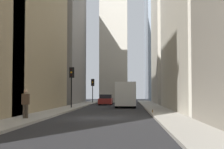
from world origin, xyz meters
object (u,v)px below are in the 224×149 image
sedan_red (106,100)px  pedestrian (26,103)px  traffic_light_far_junction (93,85)px  discarded_bottle (153,111)px  delivery_truck (126,94)px  traffic_light_midblock (71,78)px

sedan_red → pedestrian: bearing=173.4°
traffic_light_far_junction → discarded_bottle: size_ratio=13.56×
pedestrian → discarded_bottle: bearing=-51.5°
sedan_red → discarded_bottle: sedan_red is taller
delivery_truck → traffic_light_far_junction: traffic_light_far_junction is taller
delivery_truck → traffic_light_far_junction: size_ratio=1.76×
sedan_red → traffic_light_midblock: traffic_light_midblock is taller
traffic_light_far_junction → traffic_light_midblock: bearing=178.9°
traffic_light_far_junction → delivery_truck: bearing=-159.4°
traffic_light_far_junction → pedestrian: traffic_light_far_junction is taller
pedestrian → sedan_red: bearing=-6.6°
sedan_red → discarded_bottle: size_ratio=15.93×
traffic_light_midblock → traffic_light_far_junction: 18.00m
traffic_light_far_junction → discarded_bottle: traffic_light_far_junction is taller
traffic_light_midblock → sedan_red: bearing=-13.8°
delivery_truck → pedestrian: size_ratio=3.71×
traffic_light_midblock → discarded_bottle: (-8.91, -7.84, -2.98)m
sedan_red → pedestrian: (-26.89, 3.09, 0.43)m
delivery_truck → discarded_bottle: delivery_truck is taller
delivery_truck → pedestrian: delivery_truck is taller
traffic_light_midblock → traffic_light_far_junction: bearing=-1.1°
traffic_light_midblock → traffic_light_far_junction: (18.00, -0.35, -0.40)m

